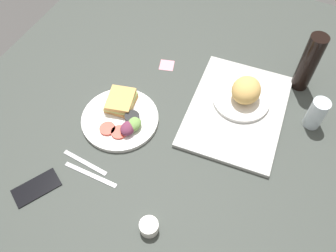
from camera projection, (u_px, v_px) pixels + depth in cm
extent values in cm
cube|color=#383D38|center=(163.00, 128.00, 125.75)|extent=(190.00, 150.00, 3.00)
cube|color=#B2B2AD|center=(237.00, 110.00, 127.31)|extent=(47.21, 36.08, 1.60)
cylinder|color=white|center=(241.00, 99.00, 128.30)|extent=(20.78, 20.78, 1.40)
ellipsoid|color=tan|center=(246.00, 90.00, 124.59)|extent=(11.83, 10.22, 8.07)
cylinder|color=white|center=(120.00, 119.00, 125.10)|extent=(27.30, 27.30, 1.60)
cube|color=tan|center=(121.00, 103.00, 127.27)|extent=(11.87, 10.09, 1.40)
cube|color=#B2C66B|center=(121.00, 101.00, 126.29)|extent=(12.24, 10.57, 1.00)
cube|color=tan|center=(120.00, 99.00, 125.30)|extent=(12.82, 11.36, 1.40)
cylinder|color=#D14738|center=(107.00, 129.00, 121.27)|extent=(5.60, 5.60, 0.80)
cylinder|color=#D14738|center=(119.00, 132.00, 120.43)|extent=(5.60, 5.60, 0.80)
cylinder|color=black|center=(132.00, 118.00, 122.40)|extent=(5.20, 5.20, 3.00)
cylinder|color=#EFEACC|center=(132.00, 117.00, 121.50)|extent=(4.26, 4.26, 0.60)
ellipsoid|color=#729E4C|center=(134.00, 124.00, 120.67)|extent=(6.00, 4.80, 3.60)
ellipsoid|color=#6B2D47|center=(128.00, 128.00, 119.67)|extent=(6.00, 4.80, 3.60)
cylinder|color=silver|center=(316.00, 113.00, 120.13)|extent=(6.02, 6.02, 11.80)
cylinder|color=black|center=(309.00, 63.00, 125.51)|extent=(6.40, 6.40, 23.73)
cylinder|color=silver|center=(149.00, 227.00, 101.69)|extent=(5.60, 5.60, 4.00)
cube|color=#B7B7BC|center=(85.00, 162.00, 115.72)|extent=(2.84, 17.06, 0.50)
cube|color=#B7B7BC|center=(90.00, 174.00, 113.21)|extent=(1.49, 19.01, 0.50)
cube|color=black|center=(36.00, 187.00, 110.47)|extent=(16.06, 13.54, 0.80)
cube|color=pink|center=(167.00, 65.00, 141.21)|extent=(6.91, 6.91, 0.12)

